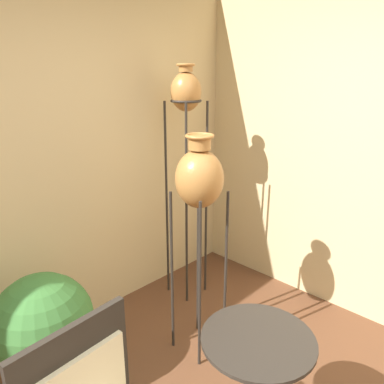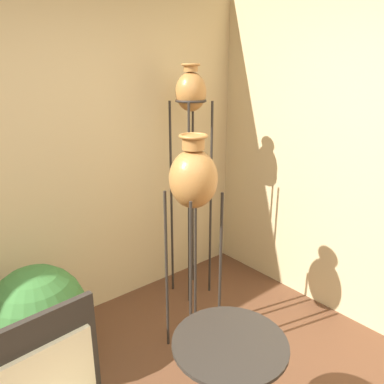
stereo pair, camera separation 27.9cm
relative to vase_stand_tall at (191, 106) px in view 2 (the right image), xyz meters
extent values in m
cube|color=#D1B784|center=(-1.20, 0.36, -0.32)|extent=(7.86, 0.06, 2.70)
cylinder|color=#28231E|center=(-0.12, -0.12, -0.82)|extent=(0.02, 0.02, 1.71)
cylinder|color=#28231E|center=(0.12, -0.12, -0.82)|extent=(0.02, 0.02, 1.71)
cylinder|color=#28231E|center=(-0.12, 0.12, -0.82)|extent=(0.02, 0.02, 1.71)
cylinder|color=#28231E|center=(0.12, 0.12, -0.82)|extent=(0.02, 0.02, 1.71)
torus|color=#28231E|center=(0.00, 0.00, 0.04)|extent=(0.25, 0.25, 0.02)
ellipsoid|color=#A87038|center=(0.00, 0.00, 0.11)|extent=(0.24, 0.24, 0.30)
cylinder|color=#A87038|center=(0.00, 0.00, 0.28)|extent=(0.11, 0.11, 0.05)
torus|color=#A87038|center=(0.00, 0.00, 0.31)|extent=(0.15, 0.15, 0.02)
cylinder|color=#28231E|center=(-0.59, -0.71, -1.07)|extent=(0.02, 0.02, 1.20)
cylinder|color=#28231E|center=(-0.33, -0.71, -1.07)|extent=(0.02, 0.02, 1.20)
cylinder|color=#28231E|center=(-0.59, -0.45, -1.07)|extent=(0.02, 0.02, 1.20)
cylinder|color=#28231E|center=(-0.33, -0.45, -1.07)|extent=(0.02, 0.02, 1.20)
torus|color=#28231E|center=(-0.46, -0.58, -0.47)|extent=(0.27, 0.27, 0.02)
ellipsoid|color=#A87038|center=(-0.46, -0.58, -0.39)|extent=(0.31, 0.31, 0.38)
cylinder|color=#A87038|center=(-0.46, -0.58, -0.16)|extent=(0.14, 0.14, 0.08)
torus|color=#A87038|center=(-0.46, -0.58, -0.11)|extent=(0.18, 0.18, 0.02)
cube|color=#28231E|center=(-1.62, -1.01, -0.89)|extent=(0.49, 0.07, 0.53)
cylinder|color=#28231E|center=(-0.91, -1.37, -0.90)|extent=(0.53, 0.53, 0.02)
cylinder|color=brown|center=(-1.39, -0.16, -1.55)|extent=(0.34, 0.34, 0.25)
torus|color=brown|center=(-1.39, -0.16, -1.42)|extent=(0.37, 0.37, 0.02)
sphere|color=#387033|center=(-1.39, -0.16, -1.19)|extent=(0.61, 0.61, 0.61)
camera|label=1|loc=(-2.13, -2.14, 0.27)|focal=35.00mm
camera|label=2|loc=(-1.93, -2.33, 0.27)|focal=35.00mm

